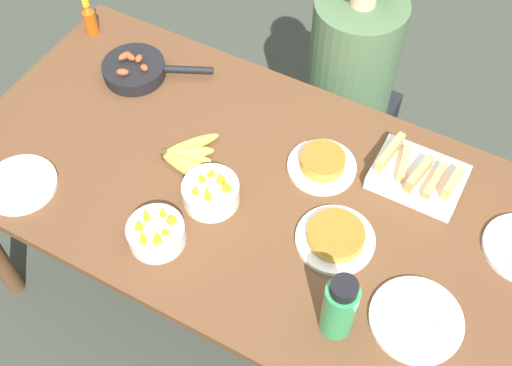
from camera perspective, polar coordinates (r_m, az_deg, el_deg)
The scene contains 14 objects.
ground_plane at distance 2.62m, azimuth 0.00°, elevation -10.27°, with size 14.00×14.00×0.00m, color #383D33.
dining_table at distance 2.03m, azimuth 0.00°, elevation -1.97°, with size 1.89×0.95×0.77m.
banana_bunch at distance 2.01m, azimuth -6.13°, elevation 2.29°, with size 0.20×0.21×0.04m.
melon_tray at distance 2.00m, azimuth 14.18°, elevation 0.63°, with size 0.27×0.20×0.10m.
skillet at distance 2.29m, azimuth -10.62°, elevation 9.90°, with size 0.36×0.24×0.08m.
frittata_plate_center at distance 1.99m, azimuth 5.91°, elevation 1.73°, with size 0.22×0.22×0.06m.
frittata_plate_side at distance 1.85m, azimuth 7.09°, elevation -4.80°, with size 0.23×0.23×0.05m.
empty_plate_near_front at distance 2.08m, azimuth -20.21°, elevation -0.13°, with size 0.22×0.22×0.02m.
empty_plate_far_right at distance 1.79m, azimuth 14.06°, elevation -11.71°, with size 0.25×0.25×0.02m.
fruit_bowl_mango at distance 1.84m, azimuth -8.87°, elevation -4.37°, with size 0.17×0.17×0.12m.
fruit_bowl_citrus at distance 1.90m, azimuth -4.02°, elevation -0.79°, with size 0.17×0.17×0.13m.
water_bottle at distance 1.65m, azimuth 7.43°, elevation -10.88°, with size 0.09×0.09×0.23m.
hot_sauce_bottle at distance 2.46m, azimuth -14.58°, elevation 14.02°, with size 0.05×0.05×0.15m.
person_figure at distance 2.57m, azimuth 8.05°, elevation 7.31°, with size 0.36×0.36×1.23m.
Camera 1 is at (0.54, -0.99, 2.37)m, focal length 45.00 mm.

